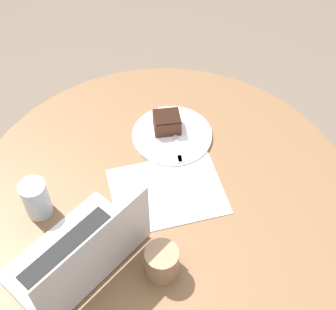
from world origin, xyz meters
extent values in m
plane|color=#6B5B4C|center=(0.00, 0.00, 0.00)|extent=(12.00, 12.00, 0.00)
cylinder|color=brown|center=(0.00, 0.00, 0.01)|extent=(0.50, 0.50, 0.02)
cylinder|color=brown|center=(0.00, 0.00, 0.37)|extent=(0.09, 0.09, 0.69)
cylinder|color=brown|center=(0.00, 0.00, 0.73)|extent=(1.11, 1.11, 0.03)
cube|color=white|center=(0.01, 0.01, 0.74)|extent=(0.39, 0.36, 0.00)
cylinder|color=white|center=(-0.03, 0.22, 0.75)|extent=(0.25, 0.25, 0.01)
cube|color=#472619|center=(-0.06, 0.24, 0.78)|extent=(0.10, 0.10, 0.05)
cube|color=black|center=(-0.06, 0.24, 0.81)|extent=(0.10, 0.09, 0.00)
cube|color=silver|center=(-0.01, 0.19, 0.76)|extent=(0.08, 0.16, 0.00)
cube|color=silver|center=(0.02, 0.12, 0.76)|extent=(0.04, 0.04, 0.00)
cylinder|color=#997556|center=(0.06, -0.23, 0.79)|extent=(0.08, 0.08, 0.09)
cylinder|color=silver|center=(-0.31, -0.15, 0.80)|extent=(0.07, 0.07, 0.12)
cube|color=silver|center=(-0.17, -0.25, 0.75)|extent=(0.33, 0.39, 0.02)
cube|color=black|center=(-0.17, -0.25, 0.76)|extent=(0.23, 0.30, 0.00)
cube|color=silver|center=(-0.07, -0.30, 0.86)|extent=(0.15, 0.31, 0.21)
cube|color=black|center=(-0.07, -0.30, 0.86)|extent=(0.14, 0.29, 0.19)
camera|label=1|loc=(0.22, -0.74, 1.82)|focal=50.00mm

